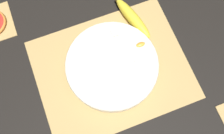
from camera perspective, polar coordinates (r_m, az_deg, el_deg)
ground_plane at (r=0.85m, az=-0.00°, el=-0.57°), size 6.00×6.00×0.00m
bamboo_mat_center at (r=0.84m, az=-0.00°, el=-0.51°), size 0.48×0.38×0.01m
fruit_salad_bowl at (r=0.81m, az=0.03°, el=0.23°), size 0.29×0.29×0.06m
whole_banana at (r=0.89m, az=4.48°, el=10.66°), size 0.08×0.18×0.04m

